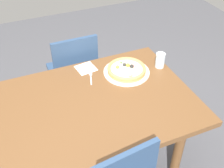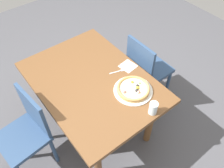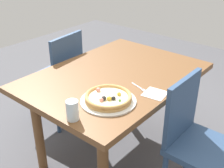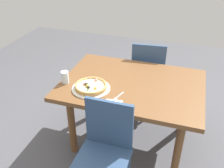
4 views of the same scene
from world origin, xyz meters
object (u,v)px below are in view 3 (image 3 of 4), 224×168
Objects in this scene: plate at (108,101)px; napkin at (155,94)px; chair_far at (196,140)px; fork at (141,88)px; chair_near at (59,75)px; pizza at (108,97)px; drinking_glass at (72,110)px; dining_table at (115,85)px.

plate is 2.49× the size of napkin.
chair_far is 0.48m from fork.
chair_near is at bearing -111.83° from plate.
drinking_glass is (0.27, -0.03, 0.03)m from pizza.
napkin is (0.00, 0.11, -0.00)m from fork.
dining_table is 0.71m from chair_far.
napkin is (-0.27, 0.17, -0.00)m from plate.
pizza is (0.29, -0.47, 0.26)m from chair_far.
drinking_glass is 0.58m from napkin.
chair_far is (0.07, 1.38, 0.00)m from chair_near.
chair_near is 1.38m from chair_far.
fork is (0.06, 0.27, 0.10)m from dining_table.
plate is 0.28m from drinking_glass.
napkin reaches higher than dining_table.
plate is at bearing -58.22° from chair_far.
napkin is at bearing 159.80° from drinking_glass.
chair_near is 1.00m from fork.
napkin is (-0.54, 0.20, -0.06)m from drinking_glass.
napkin is at bearing -85.14° from chair_far.
fork is (0.02, -0.42, 0.24)m from chair_far.
dining_table is 0.71m from chair_near.
pizza is at bearing 33.20° from dining_table.
chair_far is at bearing -99.19° from chair_near.
chair_far reaches higher than dining_table.
dining_table is at bearing -162.58° from drinking_glass.
dining_table is at bearing -176.16° from fork.
chair_near reaches higher than drinking_glass.
plate reaches higher than fork.
chair_far is 5.50× the size of fork.
pizza reaches higher than fork.
chair_near is 1.01m from plate.
plate reaches higher than napkin.
chair_far is 6.38× the size of napkin.
pizza is (0.00, 0.00, 0.03)m from plate.
drinking_glass is (0.60, 0.19, 0.15)m from dining_table.
napkin is at bearing 147.57° from pizza.
chair_near reaches higher than fork.
pizza reaches higher than dining_table.
pizza is (0.33, 0.22, 0.13)m from dining_table.
pizza is (0.36, 0.91, 0.26)m from chair_near.
napkin is (0.03, -0.30, 0.23)m from chair_far.
dining_table is 1.48× the size of chair_near.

